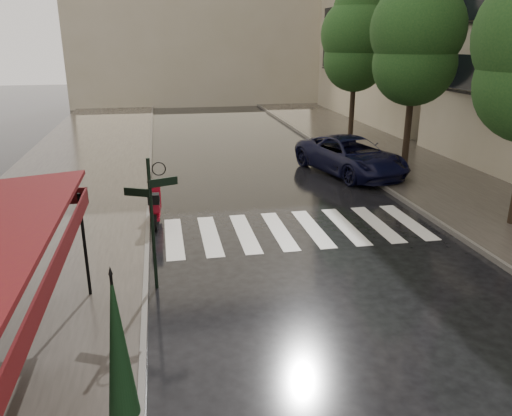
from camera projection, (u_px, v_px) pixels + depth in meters
name	position (u px, v px, depth m)	size (l,w,h in m)	color
ground	(224.00, 358.00, 9.08)	(120.00, 120.00, 0.00)	black
sidewalk_near	(70.00, 186.00, 19.41)	(6.00, 60.00, 0.12)	#38332D
sidewalk_far	(419.00, 169.00, 22.04)	(5.50, 60.00, 0.12)	#38332D
curb_near	(150.00, 182.00, 19.95)	(0.12, 60.00, 0.16)	#595651
curb_far	(360.00, 171.00, 21.53)	(0.12, 60.00, 0.16)	#595651
crosswalk	(296.00, 229.00, 15.18)	(7.85, 3.20, 0.01)	silver
signpost	(152.00, 214.00, 11.06)	(1.17, 0.29, 3.10)	black
tree_mid	(417.00, 36.00, 20.12)	(3.80, 3.80, 8.34)	black
tree_far	(356.00, 39.00, 26.70)	(3.80, 3.80, 8.16)	black
scooter	(155.00, 207.00, 15.48)	(0.49, 1.83, 1.20)	black
parked_car	(351.00, 156.00, 21.23)	(2.59, 5.61, 1.56)	black
parasol_front	(118.00, 346.00, 6.91)	(0.45, 0.45, 2.52)	black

